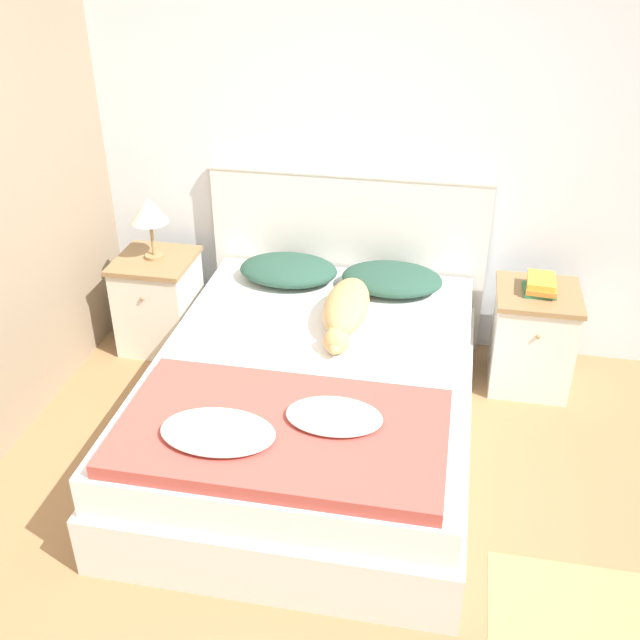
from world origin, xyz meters
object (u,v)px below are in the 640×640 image
object	(u,v)px
bed	(312,401)
pillow_right	(392,279)
nightstand_left	(159,302)
dog	(346,309)
book_stack	(541,285)
pillow_left	(288,270)
nightstand_right	(532,338)
table_lamp	(149,212)

from	to	relation	value
bed	pillow_right	size ratio (longest dim) A/B	3.67
nightstand_left	dog	world-z (taller)	dog
book_stack	bed	bearing A→B (deg)	-145.45
nightstand_left	pillow_left	size ratio (longest dim) A/B	1.03
nightstand_left	book_stack	distance (m)	2.24
nightstand_left	pillow_right	xyz separation A→B (m)	(1.41, 0.04, 0.27)
nightstand_right	dog	xyz separation A→B (m)	(-1.00, -0.39, 0.29)
pillow_left	book_stack	distance (m)	1.41
bed	nightstand_right	bearing A→B (deg)	34.45
pillow_right	book_stack	distance (m)	0.81
pillow_left	table_lamp	world-z (taller)	table_lamp
bed	pillow_right	distance (m)	0.91
nightstand_left	nightstand_right	bearing A→B (deg)	0.00
pillow_left	nightstand_right	bearing A→B (deg)	-1.59
nightstand_right	table_lamp	bearing A→B (deg)	179.70
pillow_right	book_stack	xyz separation A→B (m)	(0.81, -0.04, 0.06)
nightstand_right	dog	distance (m)	1.11
pillow_right	dog	bearing A→B (deg)	-114.08
bed	nightstand_right	distance (m)	1.34
nightstand_right	pillow_right	bearing A→B (deg)	177.23
pillow_left	pillow_right	size ratio (longest dim) A/B	1.00
book_stack	table_lamp	xyz separation A→B (m)	(-2.22, 0.01, 0.25)
bed	pillow_left	world-z (taller)	pillow_left
pillow_right	table_lamp	xyz separation A→B (m)	(-1.41, -0.03, 0.31)
bed	nightstand_right	size ratio (longest dim) A/B	3.58
dog	table_lamp	size ratio (longest dim) A/B	1.99
nightstand_right	table_lamp	xyz separation A→B (m)	(-2.22, 0.01, 0.58)
table_lamp	pillow_left	bearing A→B (deg)	1.96
book_stack	pillow_left	bearing A→B (deg)	178.51
bed	book_stack	size ratio (longest dim) A/B	9.50
bed	book_stack	distance (m)	1.40
nightstand_left	book_stack	bearing A→B (deg)	0.06
nightstand_right	pillow_left	bearing A→B (deg)	178.41
dog	bed	bearing A→B (deg)	-106.31
nightstand_right	table_lamp	world-z (taller)	table_lamp
nightstand_left	nightstand_right	world-z (taller)	same
nightstand_left	dog	xyz separation A→B (m)	(1.22, -0.39, 0.29)
pillow_left	book_stack	xyz separation A→B (m)	(1.41, -0.04, 0.06)
dog	nightstand_right	bearing A→B (deg)	21.43
pillow_left	book_stack	size ratio (longest dim) A/B	2.59
dog	book_stack	xyz separation A→B (m)	(1.00, 0.40, 0.04)
nightstand_right	pillow_right	distance (m)	0.85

